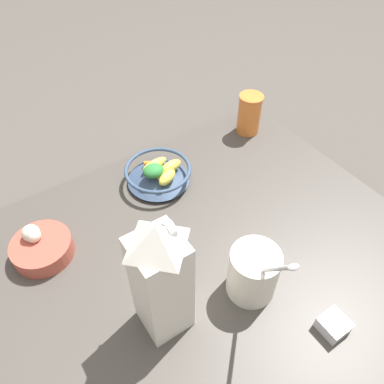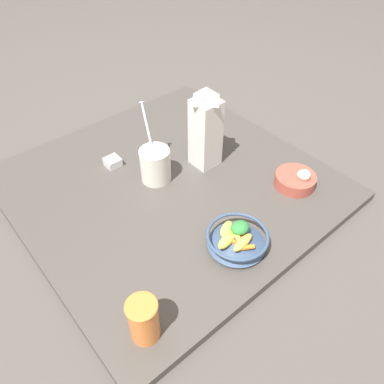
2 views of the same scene
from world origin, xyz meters
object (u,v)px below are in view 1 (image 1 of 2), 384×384
object	(u,v)px
fruit_bowl	(159,173)
drinking_cup	(249,113)
spice_jar	(333,325)
garlic_bowl	(41,247)
yogurt_tub	(253,271)
milk_carton	(161,280)

from	to	relation	value
fruit_bowl	drinking_cup	xyz separation A→B (m)	(0.05, -0.35, 0.03)
drinking_cup	spice_jar	bearing A→B (deg)	155.07
garlic_bowl	fruit_bowl	bearing A→B (deg)	-80.76
yogurt_tub	drinking_cup	size ratio (longest dim) A/B	1.95
spice_jar	fruit_bowl	bearing A→B (deg)	7.72
fruit_bowl	spice_jar	xyz separation A→B (m)	(-0.55, -0.07, -0.02)
fruit_bowl	yogurt_tub	xyz separation A→B (m)	(-0.39, 0.00, 0.03)
milk_carton	yogurt_tub	size ratio (longest dim) A/B	1.22
milk_carton	yogurt_tub	bearing A→B (deg)	-102.21
fruit_bowl	garlic_bowl	size ratio (longest dim) A/B	1.32
drinking_cup	spice_jar	size ratio (longest dim) A/B	2.44
fruit_bowl	milk_carton	xyz separation A→B (m)	(-0.35, 0.19, 0.12)
spice_jar	garlic_bowl	distance (m)	0.65
fruit_bowl	drinking_cup	distance (m)	0.36
fruit_bowl	drinking_cup	size ratio (longest dim) A/B	1.42
milk_carton	drinking_cup	size ratio (longest dim) A/B	2.37
milk_carton	drinking_cup	distance (m)	0.68
yogurt_tub	spice_jar	xyz separation A→B (m)	(-0.16, -0.08, -0.05)
fruit_bowl	yogurt_tub	distance (m)	0.39
drinking_cup	garlic_bowl	distance (m)	0.70
yogurt_tub	spice_jar	size ratio (longest dim) A/B	4.76
fruit_bowl	spice_jar	world-z (taller)	fruit_bowl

